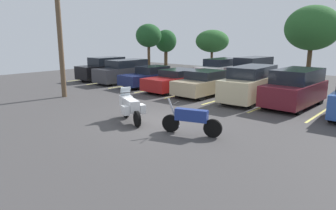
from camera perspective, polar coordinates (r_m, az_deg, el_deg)
name	(u,v)px	position (r m, az deg, el deg)	size (l,w,h in m)	color
ground	(159,122)	(13.04, -1.76, -3.23)	(44.00, 44.00, 0.10)	#423F3F
motorcycle_touring	(130,106)	(12.90, -7.10, -0.26)	(2.04, 1.24, 1.40)	black
motorcycle_second	(191,119)	(11.13, 4.30, -2.72)	(2.22, 0.90, 1.33)	black
parking_stripes	(208,95)	(18.97, 7.45, 1.88)	(23.84, 5.05, 0.01)	#EAE066
car_black	(104,69)	(26.02, -11.88, 6.65)	(1.90, 4.37, 1.87)	black
car_charcoal	(125,71)	(24.10, -8.14, 6.26)	(2.02, 4.73, 1.78)	#38383D
car_navy	(151,77)	(22.19, -3.24, 5.34)	(2.12, 4.73, 1.45)	navy
car_red	(176,80)	(20.24, 1.43, 4.65)	(1.97, 4.57, 1.40)	maroon
car_tan	(205,83)	(18.78, 6.91, 4.09)	(1.92, 4.40, 1.52)	tan
car_champagne	(251,84)	(17.52, 15.34, 3.87)	(2.03, 4.95, 1.95)	#C1B289
car_maroon	(295,88)	(16.90, 22.77, 2.98)	(2.06, 4.53, 1.92)	maroon
car_far_white	(221,70)	(25.45, 9.85, 6.56)	(1.80, 4.88, 1.79)	white
car_far_grey	(251,71)	(24.29, 15.36, 6.26)	(2.18, 4.64, 2.01)	slate
utility_pole	(59,29)	(18.99, -19.70, 13.22)	(1.80, 0.28, 7.62)	brown
tree_left	(212,41)	(35.93, 8.29, 11.77)	(3.79, 3.79, 4.31)	#4C3823
tree_center_right	(166,41)	(38.58, -0.41, 11.87)	(2.64, 2.64, 4.38)	#4C3823
tree_right	(149,36)	(35.79, -3.66, 12.83)	(2.94, 2.94, 4.98)	#4C3823
tree_center	(312,28)	(29.02, 25.45, 12.89)	(4.50, 4.50, 6.11)	#4C3823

